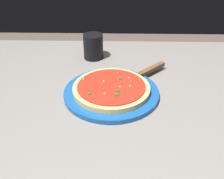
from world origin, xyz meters
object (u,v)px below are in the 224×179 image
at_px(pizza, 112,88).
at_px(cup_tall_drink, 94,47).
at_px(serving_plate, 112,93).
at_px(pizza_server, 144,73).

bearing_deg(pizza, cup_tall_drink, -73.76).
relative_size(serving_plate, cup_tall_drink, 3.11).
xyz_separation_m(serving_plate, pizza, (-0.00, 0.00, 0.02)).
bearing_deg(pizza, pizza_server, -135.91).
bearing_deg(cup_tall_drink, pizza, 106.24).
bearing_deg(pizza_server, pizza, 44.09).
xyz_separation_m(serving_plate, cup_tall_drink, (0.08, -0.27, 0.04)).
bearing_deg(serving_plate, pizza, 96.77).
relative_size(pizza, pizza_server, 1.29).
height_order(serving_plate, cup_tall_drink, cup_tall_drink).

